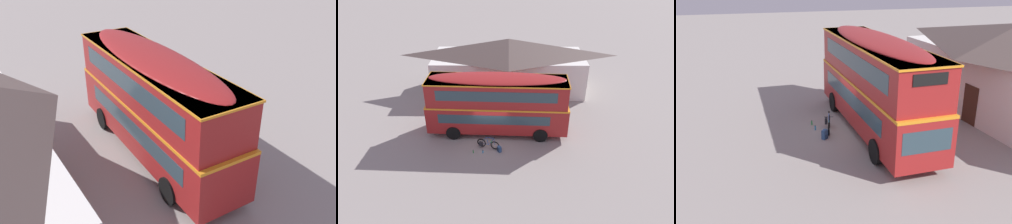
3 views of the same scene
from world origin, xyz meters
TOP-DOWN VIEW (x-y plane):
  - ground_plane at (0.00, 0.00)m, footprint 120.00×120.00m
  - double_decker_bus at (0.41, 1.04)m, footprint 10.71×2.79m
  - touring_bicycle at (-0.17, -1.19)m, footprint 1.70×0.60m
  - backpack_on_ground at (0.75, -1.61)m, footprint 0.34×0.35m
  - water_bottle_blue_sports at (-0.42, -1.84)m, footprint 0.08×0.08m
  - water_bottle_green_metal at (-1.12, -1.87)m, footprint 0.08×0.08m

SIDE VIEW (x-z plane):
  - ground_plane at x=0.00m, z-range 0.00..0.00m
  - water_bottle_blue_sports at x=-0.42m, z-range -0.01..0.24m
  - water_bottle_green_metal at x=-1.12m, z-range -0.01..0.25m
  - backpack_on_ground at x=0.75m, z-range 0.01..0.52m
  - touring_bicycle at x=-0.17m, z-range -0.14..0.88m
  - double_decker_bus at x=0.41m, z-range 0.25..5.04m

